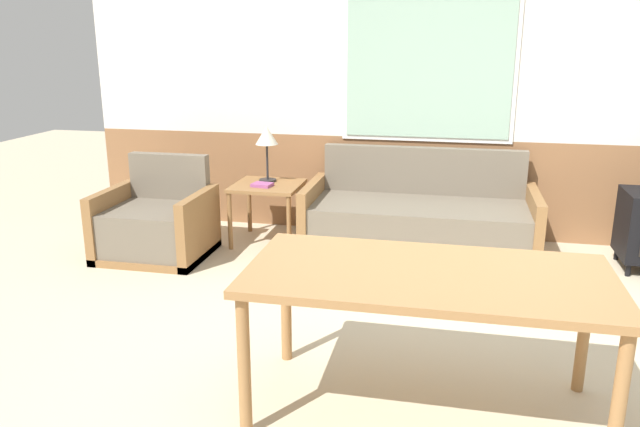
% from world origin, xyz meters
% --- Properties ---
extents(ground_plane, '(16.00, 16.00, 0.00)m').
position_xyz_m(ground_plane, '(0.00, 0.00, 0.00)').
color(ground_plane, beige).
extents(wall_back, '(7.20, 0.09, 2.70)m').
position_xyz_m(wall_back, '(-0.02, 2.63, 1.36)').
color(wall_back, '#8E603D').
rests_on(wall_back, ground_plane).
extents(couch, '(1.96, 0.87, 0.85)m').
position_xyz_m(couch, '(-0.38, 2.11, 0.26)').
color(couch, olive).
rests_on(couch, ground_plane).
extents(armchair, '(0.87, 0.76, 0.82)m').
position_xyz_m(armchair, '(-2.54, 1.52, 0.26)').
color(armchair, olive).
rests_on(armchair, ground_plane).
extents(side_table, '(0.59, 0.59, 0.54)m').
position_xyz_m(side_table, '(-1.72, 2.07, 0.46)').
color(side_table, olive).
rests_on(side_table, ground_plane).
extents(table_lamp, '(0.20, 0.20, 0.50)m').
position_xyz_m(table_lamp, '(-1.75, 2.17, 0.93)').
color(table_lamp, '#262628').
rests_on(table_lamp, side_table).
extents(book_stack, '(0.19, 0.16, 0.03)m').
position_xyz_m(book_stack, '(-1.74, 1.97, 0.55)').
color(book_stack, '#994C84').
rests_on(book_stack, side_table).
extents(dining_table, '(1.71, 0.85, 0.74)m').
position_xyz_m(dining_table, '(-0.20, -0.34, 0.67)').
color(dining_table, '#9E7042').
rests_on(dining_table, ground_plane).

